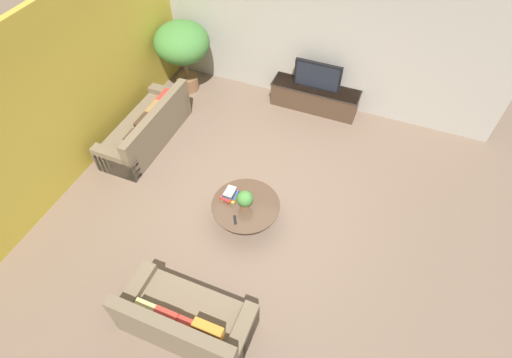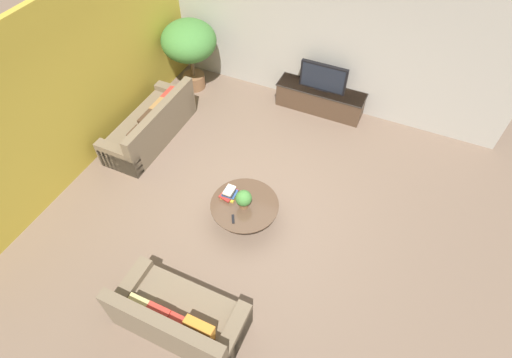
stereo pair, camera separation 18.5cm
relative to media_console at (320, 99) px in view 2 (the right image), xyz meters
The scene contains 12 objects.
ground_plane 2.96m from the media_console, 94.04° to the right, with size 24.00×24.00×0.00m, color brown.
back_wall_stone 1.29m from the media_console, 122.99° to the left, with size 7.40×0.12×3.00m, color #A39E93.
side_wall_left 4.59m from the media_console, 141.69° to the right, with size 0.12×7.40×3.00m, color gold.
media_console is the anchor object (origin of this frame).
television 0.54m from the media_console, 90.00° to the right, with size 0.96×0.13×0.58m.
coffee_table 3.25m from the media_console, 93.43° to the right, with size 1.11×1.11×0.41m.
couch_by_wall 3.50m from the media_console, 141.06° to the right, with size 0.84×2.12×0.84m.
couch_near_entry 5.24m from the media_console, 92.41° to the right, with size 1.75×0.84×0.84m.
potted_palm_tall 2.97m from the media_console, behind, with size 1.15×1.15×1.55m.
potted_plant_tabletop 3.31m from the media_console, 93.29° to the right, with size 0.26×0.26×0.34m.
book_stack 3.24m from the media_console, 98.81° to the right, with size 0.26×0.32×0.16m.
remote_black 3.60m from the media_console, 93.69° to the right, with size 0.04×0.16×0.02m, color black.
Camera 2 is at (1.79, -3.74, 5.53)m, focal length 28.00 mm.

